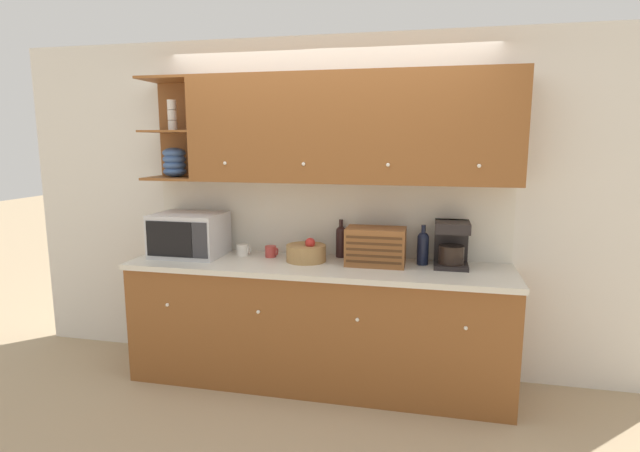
{
  "coord_description": "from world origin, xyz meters",
  "views": [
    {
      "loc": [
        0.8,
        -3.8,
        1.82
      ],
      "look_at": [
        0.0,
        -0.22,
        1.19
      ],
      "focal_mm": 28.0,
      "sensor_mm": 36.0,
      "label": 1
    }
  ],
  "objects_px": {
    "wine_bottle": "(423,247)",
    "coffee_maker": "(451,244)",
    "mug_blue_second": "(243,250)",
    "fruit_basket": "(306,253)",
    "second_wine_bottle": "(341,240)",
    "microwave": "(189,234)",
    "bread_box": "(376,246)",
    "mug": "(271,251)"
  },
  "relations": [
    {
      "from": "microwave",
      "to": "fruit_basket",
      "type": "distance_m",
      "value": 0.95
    },
    {
      "from": "mug_blue_second",
      "to": "wine_bottle",
      "type": "distance_m",
      "value": 1.39
    },
    {
      "from": "fruit_basket",
      "to": "wine_bottle",
      "type": "bearing_deg",
      "value": 5.7
    },
    {
      "from": "second_wine_bottle",
      "to": "bread_box",
      "type": "bearing_deg",
      "value": -33.45
    },
    {
      "from": "wine_bottle",
      "to": "bread_box",
      "type": "bearing_deg",
      "value": -165.48
    },
    {
      "from": "mug",
      "to": "second_wine_bottle",
      "type": "height_order",
      "value": "second_wine_bottle"
    },
    {
      "from": "fruit_basket",
      "to": "wine_bottle",
      "type": "xyz_separation_m",
      "value": [
        0.86,
        0.09,
        0.07
      ]
    },
    {
      "from": "second_wine_bottle",
      "to": "mug",
      "type": "bearing_deg",
      "value": -167.39
    },
    {
      "from": "mug_blue_second",
      "to": "coffee_maker",
      "type": "xyz_separation_m",
      "value": [
        1.59,
        0.01,
        0.12
      ]
    },
    {
      "from": "microwave",
      "to": "mug_blue_second",
      "type": "xyz_separation_m",
      "value": [
        0.41,
        0.08,
        -0.12
      ]
    },
    {
      "from": "bread_box",
      "to": "mug",
      "type": "bearing_deg",
      "value": 174.89
    },
    {
      "from": "mug_blue_second",
      "to": "second_wine_bottle",
      "type": "relative_size",
      "value": 0.36
    },
    {
      "from": "microwave",
      "to": "wine_bottle",
      "type": "relative_size",
      "value": 1.8
    },
    {
      "from": "mug",
      "to": "fruit_basket",
      "type": "height_order",
      "value": "fruit_basket"
    },
    {
      "from": "mug",
      "to": "second_wine_bottle",
      "type": "bearing_deg",
      "value": 12.61
    },
    {
      "from": "microwave",
      "to": "coffee_maker",
      "type": "xyz_separation_m",
      "value": [
        2.0,
        0.09,
        -0.0
      ]
    },
    {
      "from": "bread_box",
      "to": "second_wine_bottle",
      "type": "bearing_deg",
      "value": 146.55
    },
    {
      "from": "fruit_basket",
      "to": "second_wine_bottle",
      "type": "height_order",
      "value": "second_wine_bottle"
    },
    {
      "from": "mug_blue_second",
      "to": "mug",
      "type": "bearing_deg",
      "value": 1.53
    },
    {
      "from": "fruit_basket",
      "to": "coffee_maker",
      "type": "height_order",
      "value": "coffee_maker"
    },
    {
      "from": "bread_box",
      "to": "microwave",
      "type": "bearing_deg",
      "value": -179.52
    },
    {
      "from": "mug_blue_second",
      "to": "bread_box",
      "type": "xyz_separation_m",
      "value": [
        1.05,
        -0.07,
        0.09
      ]
    },
    {
      "from": "coffee_maker",
      "to": "fruit_basket",
      "type": "bearing_deg",
      "value": -175.7
    },
    {
      "from": "mug_blue_second",
      "to": "wine_bottle",
      "type": "height_order",
      "value": "wine_bottle"
    },
    {
      "from": "mug_blue_second",
      "to": "fruit_basket",
      "type": "bearing_deg",
      "value": -7.09
    },
    {
      "from": "mug",
      "to": "wine_bottle",
      "type": "bearing_deg",
      "value": 0.66
    },
    {
      "from": "microwave",
      "to": "bread_box",
      "type": "relative_size",
      "value": 1.24
    },
    {
      "from": "mug_blue_second",
      "to": "bread_box",
      "type": "relative_size",
      "value": 0.25
    },
    {
      "from": "mug",
      "to": "second_wine_bottle",
      "type": "distance_m",
      "value": 0.55
    },
    {
      "from": "second_wine_bottle",
      "to": "bread_box",
      "type": "height_order",
      "value": "second_wine_bottle"
    },
    {
      "from": "wine_bottle",
      "to": "coffee_maker",
      "type": "xyz_separation_m",
      "value": [
        0.2,
        -0.01,
        0.03
      ]
    },
    {
      "from": "microwave",
      "to": "mug_blue_second",
      "type": "relative_size",
      "value": 5.01
    },
    {
      "from": "mug",
      "to": "coffee_maker",
      "type": "relative_size",
      "value": 0.3
    },
    {
      "from": "wine_bottle",
      "to": "microwave",
      "type": "bearing_deg",
      "value": -176.85
    },
    {
      "from": "bread_box",
      "to": "wine_bottle",
      "type": "relative_size",
      "value": 1.45
    },
    {
      "from": "mug_blue_second",
      "to": "mug",
      "type": "xyz_separation_m",
      "value": [
        0.23,
        0.01,
        -0.0
      ]
    },
    {
      "from": "bread_box",
      "to": "wine_bottle",
      "type": "xyz_separation_m",
      "value": [
        0.34,
        0.09,
        -0.0
      ]
    },
    {
      "from": "microwave",
      "to": "bread_box",
      "type": "height_order",
      "value": "microwave"
    },
    {
      "from": "second_wine_bottle",
      "to": "wine_bottle",
      "type": "bearing_deg",
      "value": -9.56
    },
    {
      "from": "wine_bottle",
      "to": "coffee_maker",
      "type": "bearing_deg",
      "value": -1.72
    },
    {
      "from": "mug_blue_second",
      "to": "mug",
      "type": "relative_size",
      "value": 1.07
    },
    {
      "from": "second_wine_bottle",
      "to": "coffee_maker",
      "type": "xyz_separation_m",
      "value": [
        0.83,
        -0.11,
        0.03
      ]
    }
  ]
}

